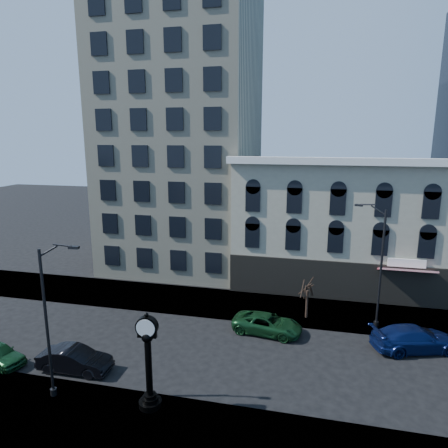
# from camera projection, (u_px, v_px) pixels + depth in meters

# --- Properties ---
(ground) EXTENTS (160.00, 160.00, 0.00)m
(ground) POSITION_uv_depth(u_px,v_px,m) (182.00, 349.00, 27.17)
(ground) COLOR black
(ground) RESTS_ON ground
(sidewalk_far) EXTENTS (160.00, 6.00, 0.12)m
(sidewalk_far) POSITION_uv_depth(u_px,v_px,m) (212.00, 302.00, 34.77)
(sidewalk_far) COLOR gray
(sidewalk_far) RESTS_ON ground
(sidewalk_near) EXTENTS (160.00, 6.00, 0.12)m
(sidewalk_near) POSITION_uv_depth(u_px,v_px,m) (129.00, 431.00, 19.55)
(sidewalk_near) COLOR gray
(sidewalk_near) RESTS_ON ground
(cream_tower) EXTENTS (15.90, 15.40, 42.50)m
(cream_tower) POSITION_uv_depth(u_px,v_px,m) (181.00, 87.00, 42.32)
(cream_tower) COLOR beige
(cream_tower) RESTS_ON ground
(victorian_row) EXTENTS (22.60, 11.19, 12.50)m
(victorian_row) POSITION_uv_depth(u_px,v_px,m) (353.00, 223.00, 38.35)
(victorian_row) COLOR #ABA58C
(victorian_row) RESTS_ON ground
(street_clock) EXTENTS (1.22, 1.22, 5.37)m
(street_clock) POSITION_uv_depth(u_px,v_px,m) (149.00, 365.00, 20.77)
(street_clock) COLOR black
(street_clock) RESTS_ON sidewalk_near
(street_lamp_near) EXTENTS (2.31, 0.51, 8.93)m
(street_lamp_near) POSITION_uv_depth(u_px,v_px,m) (54.00, 281.00, 20.68)
(street_lamp_near) COLOR black
(street_lamp_near) RESTS_ON sidewalk_near
(street_lamp_far) EXTENTS (2.38, 1.02, 9.51)m
(street_lamp_far) POSITION_uv_depth(u_px,v_px,m) (374.00, 233.00, 29.00)
(street_lamp_far) COLOR black
(street_lamp_far) RESTS_ON sidewalk_far
(bare_tree_far) EXTENTS (2.11, 2.11, 3.63)m
(bare_tree_far) POSITION_uv_depth(u_px,v_px,m) (308.00, 285.00, 31.12)
(bare_tree_far) COLOR #2F2017
(bare_tree_far) RESTS_ON sidewalk_far
(car_near_b) EXTENTS (4.59, 1.69, 1.50)m
(car_near_b) POSITION_uv_depth(u_px,v_px,m) (75.00, 360.00, 24.55)
(car_near_b) COLOR black
(car_near_b) RESTS_ON ground
(car_far_a) EXTENTS (5.36, 3.01, 1.41)m
(car_far_a) POSITION_uv_depth(u_px,v_px,m) (267.00, 324.00, 29.32)
(car_far_a) COLOR #143F1E
(car_far_a) RESTS_ON ground
(car_far_b) EXTENTS (6.24, 4.06, 1.68)m
(car_far_b) POSITION_uv_depth(u_px,v_px,m) (415.00, 338.00, 26.95)
(car_far_b) COLOR #0C194C
(car_far_b) RESTS_ON ground
(car_far_c) EXTENTS (4.27, 2.80, 1.35)m
(car_far_c) POSITION_uv_depth(u_px,v_px,m) (425.00, 337.00, 27.42)
(car_far_c) COLOR black
(car_far_c) RESTS_ON ground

